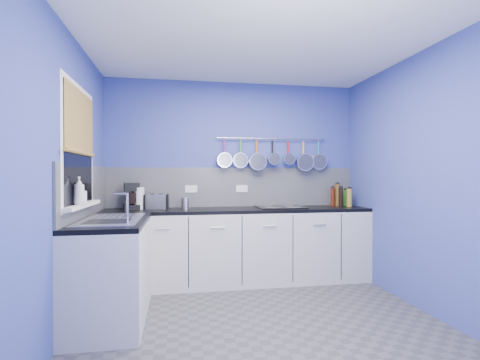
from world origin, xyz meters
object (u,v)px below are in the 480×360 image
object	(u,v)px
soap_bottle_b	(80,195)
toaster	(156,202)
coffee_maker	(131,196)
soap_bottle_a	(79,191)
hob	(280,207)
canister	(185,203)
paper_towel	(139,198)

from	to	relation	value
soap_bottle_b	toaster	world-z (taller)	soap_bottle_b
soap_bottle_b	coffee_maker	size ratio (longest dim) A/B	0.55
soap_bottle_a	hob	distance (m)	2.36
coffee_maker	hob	bearing A→B (deg)	-14.72
hob	soap_bottle_b	bearing A→B (deg)	-152.75
canister	soap_bottle_b	bearing A→B (deg)	-129.74
soap_bottle_b	canister	bearing A→B (deg)	50.26
soap_bottle_a	soap_bottle_b	bearing A→B (deg)	90.00
paper_towel	coffee_maker	xyz separation A→B (m)	(-0.09, -0.00, 0.03)
soap_bottle_a	canister	xyz separation A→B (m)	(0.90, 1.12, -0.20)
toaster	hob	bearing A→B (deg)	10.35
soap_bottle_a	soap_bottle_b	world-z (taller)	soap_bottle_a
soap_bottle_a	hob	size ratio (longest dim) A/B	0.42
soap_bottle_b	canister	size ratio (longest dim) A/B	1.29
toaster	coffee_maker	bearing A→B (deg)	-160.20
toaster	soap_bottle_b	bearing A→B (deg)	-102.46
coffee_maker	toaster	distance (m)	0.29
hob	coffee_maker	bearing A→B (deg)	178.27
paper_towel	canister	xyz separation A→B (m)	(0.54, -0.03, -0.06)
soap_bottle_a	canister	size ratio (longest dim) A/B	1.79
coffee_maker	hob	xyz separation A→B (m)	(1.79, -0.05, -0.15)
soap_bottle_a	hob	bearing A→B (deg)	28.08
canister	coffee_maker	bearing A→B (deg)	177.11
paper_towel	hob	xyz separation A→B (m)	(1.70, -0.06, -0.12)
paper_towel	soap_bottle_a	bearing A→B (deg)	-107.58
canister	soap_bottle_a	bearing A→B (deg)	-128.77
coffee_maker	canister	size ratio (longest dim) A/B	2.36
coffee_maker	toaster	world-z (taller)	coffee_maker
paper_towel	toaster	bearing A→B (deg)	8.42
toaster	canister	xyz separation A→B (m)	(0.34, -0.06, -0.02)
paper_towel	soap_bottle_b	bearing A→B (deg)	-108.13
coffee_maker	canister	bearing A→B (deg)	-15.89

